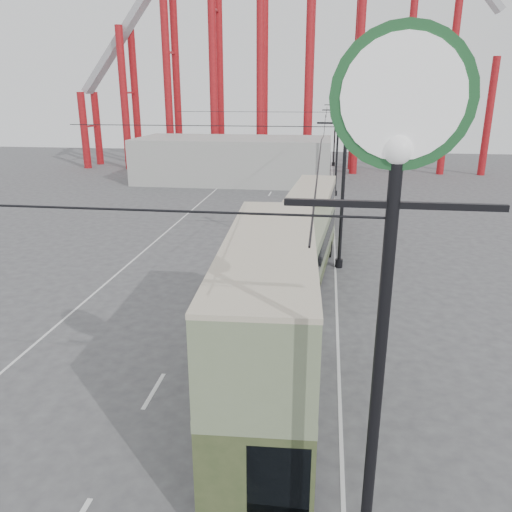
# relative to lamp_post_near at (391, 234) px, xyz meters

# --- Properties ---
(ground) EXTENTS (160.00, 160.00, 0.00)m
(ground) POSITION_rel_lamp_post_near_xyz_m (-5.60, 3.00, -7.86)
(ground) COLOR #444446
(ground) RESTS_ON ground
(road_markings) EXTENTS (12.52, 120.00, 0.01)m
(road_markings) POSITION_rel_lamp_post_near_xyz_m (-6.46, 22.70, -7.86)
(road_markings) COLOR silver
(road_markings) RESTS_ON ground
(lamp_post_near) EXTENTS (3.20, 0.44, 10.80)m
(lamp_post_near) POSITION_rel_lamp_post_near_xyz_m (0.00, 0.00, 0.00)
(lamp_post_near) COLOR black
(lamp_post_near) RESTS_ON ground
(lamp_post_mid) EXTENTS (3.20, 0.44, 9.32)m
(lamp_post_mid) POSITION_rel_lamp_post_near_xyz_m (0.00, 21.00, -3.18)
(lamp_post_mid) COLOR black
(lamp_post_mid) RESTS_ON ground
(lamp_post_far) EXTENTS (3.20, 0.44, 9.32)m
(lamp_post_far) POSITION_rel_lamp_post_near_xyz_m (0.00, 43.00, -3.18)
(lamp_post_far) COLOR black
(lamp_post_far) RESTS_ON ground
(lamp_post_distant) EXTENTS (3.20, 0.44, 9.32)m
(lamp_post_distant) POSITION_rel_lamp_post_near_xyz_m (0.00, 65.00, -3.18)
(lamp_post_distant) COLOR black
(lamp_post_distant) RESTS_ON ground
(fairground_shed) EXTENTS (22.00, 10.00, 5.00)m
(fairground_shed) POSITION_rel_lamp_post_near_xyz_m (-11.60, 50.00, -5.36)
(fairground_shed) COLOR #A5A5A0
(fairground_shed) RESTS_ON ground
(double_decker_bus) EXTENTS (3.26, 10.82, 5.74)m
(double_decker_bus) POSITION_rel_lamp_post_near_xyz_m (-2.55, 6.66, -4.65)
(double_decker_bus) COLOR #374525
(double_decker_bus) RESTS_ON ground
(single_decker_green) EXTENTS (3.60, 11.65, 3.24)m
(single_decker_green) POSITION_rel_lamp_post_near_xyz_m (-2.05, 19.58, -6.03)
(single_decker_green) COLOR #727F5D
(single_decker_green) RESTS_ON ground
(single_decker_cream) EXTENTS (3.48, 11.13, 3.41)m
(single_decker_cream) POSITION_rel_lamp_post_near_xyz_m (-1.90, 28.56, -5.94)
(single_decker_cream) COLOR #BFB399
(single_decker_cream) RESTS_ON ground
(pedestrian) EXTENTS (0.81, 0.80, 1.89)m
(pedestrian) POSITION_rel_lamp_post_near_xyz_m (-4.66, 13.64, -6.92)
(pedestrian) COLOR black
(pedestrian) RESTS_ON ground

